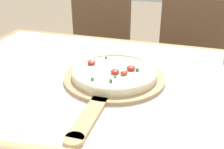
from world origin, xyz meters
The scene contains 6 objects.
dining_table centered at (0.00, 0.00, 0.65)m, with size 1.16×0.93×0.78m.
towel_cloth centered at (0.00, 0.00, 0.78)m, with size 1.08×0.85×0.00m.
pizza_peel centered at (0.06, 0.04, 0.79)m, with size 0.33×0.52×0.01m.
pizza centered at (0.06, 0.06, 0.81)m, with size 0.28×0.28×0.03m.
chair_left centered at (-0.28, 0.83, 0.52)m, with size 0.41×0.41×0.89m.
chair_right centered at (0.29, 0.82, 0.52)m, with size 0.44×0.44×0.89m.
Camera 1 is at (0.29, -0.73, 1.21)m, focal length 45.00 mm.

